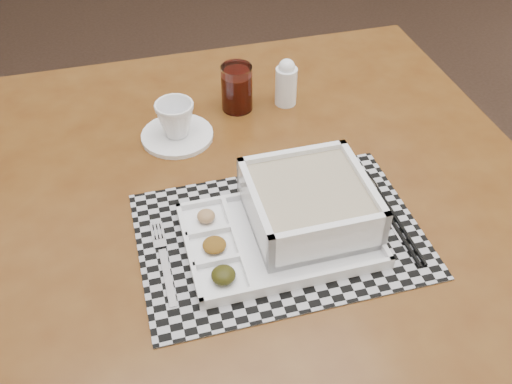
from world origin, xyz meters
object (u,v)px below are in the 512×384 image
at_px(dining_table, 256,224).
at_px(cup, 175,119).
at_px(juice_glass, 237,89).
at_px(creamer_bottle, 286,83).
at_px(serving_tray, 301,212).

height_order(dining_table, cup, cup).
bearing_deg(juice_glass, dining_table, -100.08).
bearing_deg(juice_glass, creamer_bottle, -7.68).
height_order(juice_glass, creamer_bottle, creamer_bottle).
relative_size(serving_tray, creamer_bottle, 3.04).
bearing_deg(cup, creamer_bottle, 19.60).
bearing_deg(creamer_bottle, dining_table, -121.15).
bearing_deg(juice_glass, serving_tray, -90.60).
xyz_separation_m(dining_table, cup, (-0.10, 0.21, 0.13)).
distance_m(dining_table, creamer_bottle, 0.33).
height_order(cup, juice_glass, juice_glass).
xyz_separation_m(juice_glass, creamer_bottle, (0.11, -0.01, 0.00)).
height_order(serving_tray, creamer_bottle, creamer_bottle).
bearing_deg(dining_table, juice_glass, 79.92).
distance_m(cup, juice_glass, 0.16).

